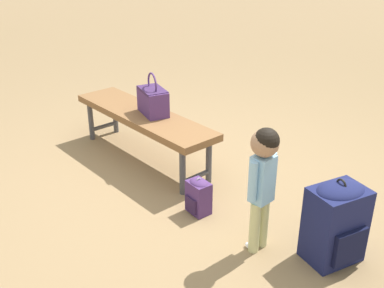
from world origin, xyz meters
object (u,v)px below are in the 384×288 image
child_standing (263,172)px  backpack_small (198,195)px  park_bench (143,119)px  handbag (153,100)px  backpack_large (336,220)px

child_standing → backpack_small: child_standing is taller
backpack_small → park_bench: bearing=170.1°
handbag → backpack_large: bearing=3.2°
park_bench → handbag: bearing=37.1°
child_standing → backpack_large: (0.36, 0.29, -0.28)m
park_bench → handbag: size_ratio=4.40×
child_standing → handbag: bearing=172.6°
park_bench → child_standing: child_standing is taller
handbag → child_standing: 1.49m
child_standing → backpack_large: 0.54m
park_bench → backpack_large: 1.93m
child_standing → backpack_large: child_standing is taller
handbag → backpack_small: bearing=-14.2°
backpack_large → backpack_small: (-0.93, -0.33, -0.14)m
park_bench → child_standing: 1.57m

